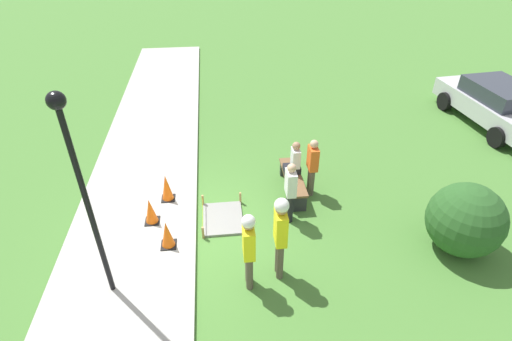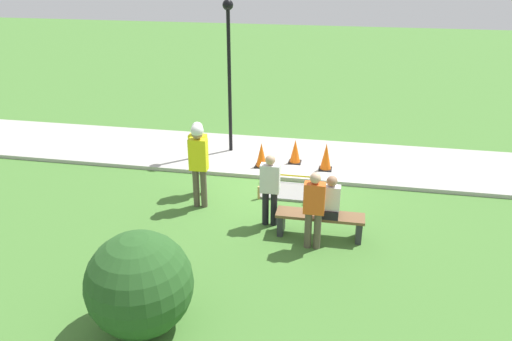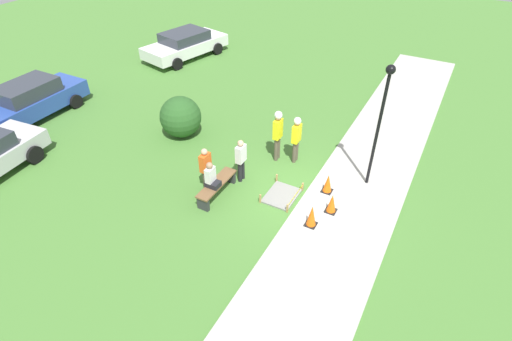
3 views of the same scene
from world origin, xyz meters
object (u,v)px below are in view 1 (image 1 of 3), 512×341
Objects in this scene: traffic_cone_sidewalk_edge at (167,234)px; park_bench at (293,180)px; traffic_cone_far_patch at (151,211)px; lamppost_near at (79,177)px; person_seated_on_bench at (294,160)px; worker_supervisor at (249,245)px; bystander_in_gray_shirt at (290,189)px; traffic_cone_near_patch at (167,187)px; worker_assistant at (281,231)px; bystander_in_orange_shirt at (312,164)px; parked_car_silver at (497,104)px.

park_bench is (-1.77, 3.12, -0.07)m from traffic_cone_sidewalk_edge.
lamppost_near reaches higher than traffic_cone_far_patch.
traffic_cone_far_patch is 0.99× the size of traffic_cone_sidewalk_edge.
traffic_cone_far_patch is 0.74× the size of person_seated_on_bench.
person_seated_on_bench is at bearing 154.73° from worker_supervisor.
worker_supervisor is (3.16, -1.49, 0.23)m from person_seated_on_bench.
park_bench is at bearing 165.13° from bystander_in_gray_shirt.
traffic_cone_near_patch is 0.46× the size of bystander_in_gray_shirt.
bystander_in_gray_shirt is (-1.69, 0.52, -0.31)m from worker_assistant.
person_seated_on_bench is at bearing 94.83° from traffic_cone_near_patch.
worker_assistant reaches higher than person_seated_on_bench.
park_bench is at bearing 124.64° from lamppost_near.
bystander_in_orange_shirt reaches higher than park_bench.
traffic_cone_far_patch is at bearing -123.66° from worker_assistant.
traffic_cone_far_patch is 3.01m from worker_supervisor.
bystander_in_orange_shirt is at bearing -71.53° from parked_car_silver.
worker_supervisor is at bearing -61.78° from parked_car_silver.
bystander_in_gray_shirt is (-0.70, 2.83, 0.46)m from traffic_cone_sidewalk_edge.
parked_car_silver is at bearing 110.94° from person_seated_on_bench.
traffic_cone_far_patch is 3.80m from person_seated_on_bench.
person_seated_on_bench reaches higher than traffic_cone_sidewalk_edge.
bystander_in_gray_shirt is at bearing 71.47° from traffic_cone_near_patch.
worker_supervisor is (2.97, -1.44, 0.72)m from park_bench.
traffic_cone_near_patch is 0.18× the size of lamppost_near.
traffic_cone_near_patch is 3.73m from lamppost_near.
bystander_in_gray_shirt reaches higher than traffic_cone_near_patch.
traffic_cone_near_patch is 0.16× the size of parked_car_silver.
worker_assistant is at bearing -16.16° from person_seated_on_bench.
traffic_cone_sidewalk_edge is 0.42× the size of bystander_in_orange_shirt.
bystander_in_orange_shirt is (0.30, 0.41, 0.04)m from person_seated_on_bench.
bystander_in_orange_shirt is (-1.67, 3.57, 0.47)m from traffic_cone_sidewalk_edge.
worker_assistant is (2.76, -0.81, 0.85)m from park_bench.
worker_assistant is 0.43× the size of parked_car_silver.
worker_assistant is at bearing 107.64° from worker_supervisor.
traffic_cone_near_patch is 0.41× the size of park_bench.
lamppost_near is (-0.11, -2.69, 1.71)m from worker_supervisor.
park_bench is at bearing 119.65° from traffic_cone_sidewalk_edge.
traffic_cone_sidewalk_edge is 2.63m from worker_assistant.
park_bench is 8.17m from parked_car_silver.
person_seated_on_bench is at bearing 121.83° from traffic_cone_sidewalk_edge.
lamppost_near reaches higher than park_bench.
parked_car_silver is (-3.17, 7.11, -0.14)m from bystander_in_orange_shirt.
worker_assistant is at bearing 42.32° from traffic_cone_near_patch.
lamppost_near is at bearing -43.20° from traffic_cone_sidewalk_edge.
bystander_in_gray_shirt is (0.15, 3.27, 0.47)m from traffic_cone_far_patch.
bystander_in_gray_shirt reaches higher than park_bench.
person_seated_on_bench is 0.49× the size of worker_supervisor.
traffic_cone_far_patch reaches higher than park_bench.
person_seated_on_bench is (-0.28, 3.29, 0.39)m from traffic_cone_near_patch.
parked_car_silver is (-5.92, 11.70, -2.03)m from lamppost_near.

